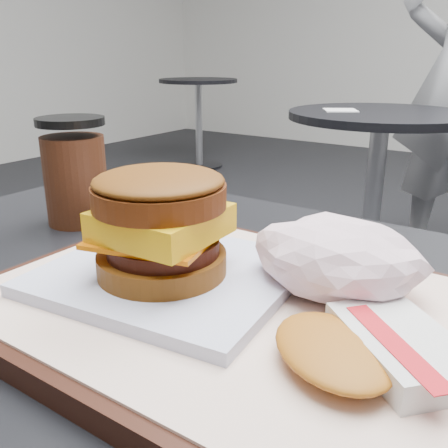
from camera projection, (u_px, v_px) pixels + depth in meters
serving_tray at (232, 310)px, 0.37m from camera, size 0.38×0.28×0.02m
breakfast_sandwich at (164, 236)px, 0.38m from camera, size 0.21×0.19×0.09m
hash_brown at (370, 348)px, 0.29m from camera, size 0.13×0.13×0.02m
crumpled_wrapper at (338, 257)px, 0.37m from camera, size 0.13×0.10×0.06m
coffee_cup at (75, 175)px, 0.58m from camera, size 0.08×0.08×0.12m
neighbor_table at (377, 163)px, 1.95m from camera, size 0.70×0.70×0.75m
napkin at (340, 110)px, 1.91m from camera, size 0.16×0.16×0.00m
bg_table_mid at (199, 102)px, 4.25m from camera, size 0.66×0.66×0.75m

